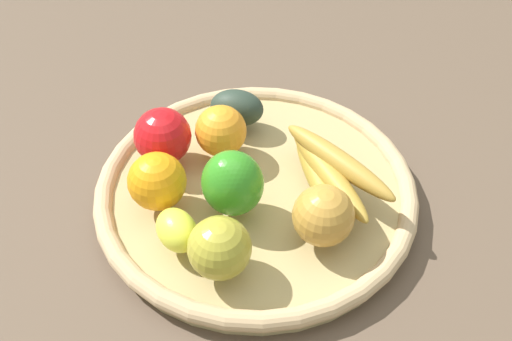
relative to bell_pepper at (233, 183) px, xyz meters
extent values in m
plane|color=brown|center=(-0.05, 0.00, -0.08)|extent=(2.40, 2.40, 0.00)
cylinder|color=tan|center=(-0.05, 0.00, -0.07)|extent=(0.40, 0.40, 0.02)
torus|color=tan|center=(-0.05, 0.00, -0.06)|extent=(0.42, 0.42, 0.02)
ellipsoid|color=#328B20|center=(0.00, 0.00, 0.00)|extent=(0.09, 0.09, 0.09)
ellipsoid|color=yellow|center=(0.08, -0.02, -0.02)|extent=(0.07, 0.07, 0.04)
sphere|color=orange|center=(-0.08, -0.07, -0.01)|extent=(0.08, 0.08, 0.07)
ellipsoid|color=#A88A31|center=(-0.08, 0.08, -0.03)|extent=(0.14, 0.15, 0.03)
ellipsoid|color=#B28C33|center=(-0.09, 0.08, -0.02)|extent=(0.12, 0.16, 0.03)
ellipsoid|color=#B08633|center=(-0.10, 0.09, 0.00)|extent=(0.08, 0.18, 0.03)
sphere|color=#A69C2F|center=(0.08, 0.04, -0.01)|extent=(0.09, 0.09, 0.07)
sphere|color=#BE8834|center=(-0.02, 0.11, -0.01)|extent=(0.09, 0.09, 0.07)
sphere|color=red|center=(-0.03, -0.13, -0.01)|extent=(0.10, 0.10, 0.08)
sphere|color=orange|center=(0.04, -0.08, -0.01)|extent=(0.08, 0.08, 0.07)
ellipsoid|color=#29392D|center=(-0.14, -0.09, -0.02)|extent=(0.07, 0.09, 0.05)
camera|label=1|loc=(0.40, 0.28, 0.51)|focal=41.85mm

